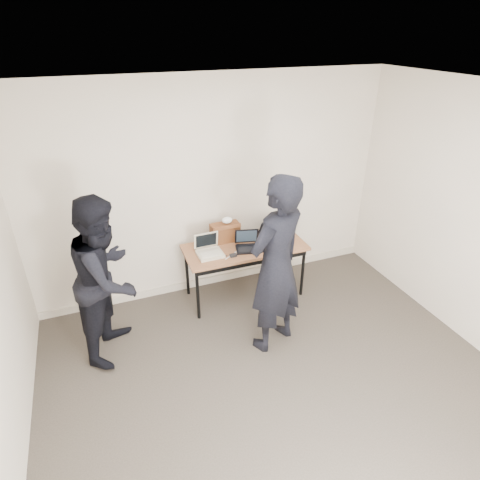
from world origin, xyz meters
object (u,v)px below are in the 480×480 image
leather_satchel (225,232)px  person_typist (276,267)px  desk (245,251)px  laptop_right (271,231)px  laptop_beige (209,251)px  laptop_center (247,244)px  person_observer (107,278)px  equipment_box (284,227)px

leather_satchel → person_typist: bearing=-83.8°
desk → laptop_right: 0.47m
laptop_beige → laptop_right: laptop_beige is taller
laptop_center → person_observer: bearing=-154.7°
laptop_beige → laptop_center: bearing=-4.6°
equipment_box → person_observer: person_observer is taller
laptop_center → person_typist: 0.91m
leather_satchel → equipment_box: bearing=-3.3°
laptop_beige → laptop_right: size_ratio=0.76×
desk → person_observer: bearing=-166.7°
desk → person_typist: (-0.04, -0.92, 0.32)m
person_observer → equipment_box: bearing=-50.8°
leather_satchel → person_typist: 1.16m
laptop_center → equipment_box: size_ratio=1.55×
desk → equipment_box: 0.67m
laptop_center → leather_satchel: leather_satchel is taller
laptop_right → person_observer: size_ratio=0.23×
laptop_beige → equipment_box: laptop_beige is taller
laptop_beige → laptop_center: (0.48, -0.03, 0.00)m
laptop_right → laptop_beige: bearing=153.3°
desk → laptop_center: size_ratio=4.34×
person_typist → desk: bearing=-116.0°
desk → person_typist: 0.98m
laptop_center → leather_satchel: size_ratio=0.96×
laptop_beige → leather_satchel: size_ratio=0.84×
leather_satchel → equipment_box: 0.81m
person_typist → laptop_beige: bearing=-88.4°
desk → leather_satchel: 0.34m
laptop_beige → laptop_right: 0.91m
desk → person_typist: person_typist is taller
desk → laptop_center: bearing=-71.2°
desk → laptop_beige: bearing=-177.5°
laptop_center → person_observer: (-1.66, -0.32, 0.11)m
laptop_center → equipment_box: (0.62, 0.23, 0.01)m
person_typist → person_observer: size_ratio=1.11×
laptop_right → person_observer: (-2.07, -0.54, 0.12)m
leather_satchel → person_observer: person_observer is taller
leather_satchel → laptop_beige: bearing=-140.9°
laptop_beige → person_observer: (-1.18, -0.35, 0.12)m
leather_satchel → desk: bearing=-52.6°
laptop_beige → person_observer: size_ratio=0.17×
equipment_box → person_typist: (-0.67, -1.11, 0.19)m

